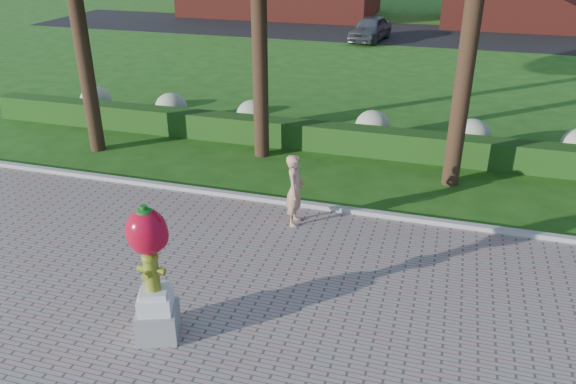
{
  "coord_description": "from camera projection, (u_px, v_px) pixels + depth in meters",
  "views": [
    {
      "loc": [
        3.22,
        -8.86,
        6.3
      ],
      "look_at": [
        0.3,
        1.0,
        1.37
      ],
      "focal_mm": 35.0,
      "sensor_mm": 36.0,
      "label": 1
    }
  ],
  "objects": [
    {
      "name": "woman",
      "position": [
        295.0,
        190.0,
        12.62
      ],
      "size": [
        0.44,
        0.64,
        1.69
      ],
      "primitive_type": "imported",
      "rotation": [
        0.0,
        0.0,
        1.64
      ],
      "color": "tan",
      "rests_on": "walkway"
    },
    {
      "name": "parked_car",
      "position": [
        370.0,
        28.0,
        32.96
      ],
      "size": [
        2.33,
        4.34,
        1.4
      ],
      "primitive_type": "imported",
      "rotation": [
        0.0,
        0.0,
        -0.17
      ],
      "color": "#44474C",
      "rests_on": "street"
    },
    {
      "name": "street",
      "position": [
        405.0,
        34.0,
        35.41
      ],
      "size": [
        50.0,
        8.0,
        0.02
      ],
      "primitive_type": "cube",
      "color": "black",
      "rests_on": "ground"
    },
    {
      "name": "lawn_hedge",
      "position": [
        334.0,
        138.0,
        17.09
      ],
      "size": [
        24.0,
        0.7,
        0.8
      ],
      "primitive_type": "cube",
      "color": "#174012",
      "rests_on": "ground"
    },
    {
      "name": "curb",
      "position": [
        299.0,
        204.0,
        13.77
      ],
      "size": [
        40.0,
        0.18,
        0.15
      ],
      "primitive_type": "cube",
      "color": "#ADADA5",
      "rests_on": "ground"
    },
    {
      "name": "ground",
      "position": [
        259.0,
        273.0,
        11.21
      ],
      "size": [
        100.0,
        100.0,
        0.0
      ],
      "primitive_type": "plane",
      "color": "#205014",
      "rests_on": "ground"
    },
    {
      "name": "hydrangea_row",
      "position": [
        359.0,
        125.0,
        17.74
      ],
      "size": [
        20.1,
        1.1,
        0.99
      ],
      "color": "#9DA67F",
      "rests_on": "ground"
    },
    {
      "name": "hydrant_sculpture",
      "position": [
        151.0,
        270.0,
        8.9
      ],
      "size": [
        0.85,
        0.85,
        2.44
      ],
      "rotation": [
        0.0,
        0.0,
        0.36
      ],
      "color": "gray",
      "rests_on": "walkway"
    }
  ]
}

